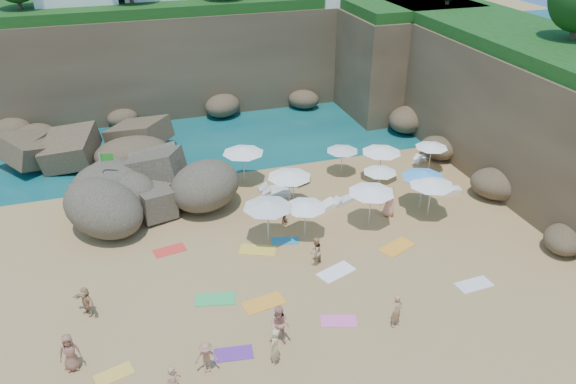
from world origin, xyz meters
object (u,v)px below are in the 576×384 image
object	(u,v)px
rock_outcrop	(145,204)
parasol_1	(289,174)
flag_pole	(105,175)
person_stand_0	(174,383)
person_stand_1	(315,251)
person_stand_6	(274,347)
parasol_2	(342,149)
person_stand_3	(284,213)
person_stand_4	(389,202)
person_stand_5	(97,208)
parasol_0	(243,150)
person_stand_2	(217,196)
lounger_0	(277,194)

from	to	relation	value
rock_outcrop	parasol_1	world-z (taller)	parasol_1
flag_pole	person_stand_0	bearing A→B (deg)	-83.42
rock_outcrop	person_stand_0	bearing A→B (deg)	-90.84
person_stand_1	person_stand_6	xyz separation A→B (m)	(-3.87, -5.81, 0.10)
parasol_2	person_stand_3	xyz separation A→B (m)	(-5.47, -4.81, -1.10)
flag_pole	parasol_1	distance (m)	10.40
person_stand_4	parasol_1	bearing A→B (deg)	-153.24
person_stand_5	person_stand_1	bearing A→B (deg)	-70.90
parasol_0	person_stand_2	bearing A→B (deg)	-131.56
person_stand_0	person_stand_5	xyz separation A→B (m)	(-2.43, 14.29, -0.04)
person_stand_0	person_stand_4	world-z (taller)	person_stand_4
person_stand_1	person_stand_5	bearing A→B (deg)	-66.58
flag_pole	person_stand_1	distance (m)	12.80
parasol_1	person_stand_5	size ratio (longest dim) A/B	1.76
person_stand_5	parasol_0	bearing A→B (deg)	-22.21
rock_outcrop	person_stand_6	bearing A→B (deg)	-75.40
parasol_2	lounger_0	size ratio (longest dim) A/B	1.18
flag_pole	person_stand_0	distance (m)	14.87
parasol_2	person_stand_1	size ratio (longest dim) A/B	1.37
parasol_2	person_stand_1	distance (m)	10.37
parasol_1	parasol_2	bearing A→B (deg)	34.47
lounger_0	person_stand_1	size ratio (longest dim) A/B	1.16
flag_pole	person_stand_5	distance (m)	1.95
person_stand_5	parasol_1	bearing A→B (deg)	-44.81
parasol_1	person_stand_5	world-z (taller)	parasol_1
parasol_1	person_stand_0	world-z (taller)	parasol_1
rock_outcrop	person_stand_3	xyz separation A→B (m)	(7.36, -4.69, 0.72)
person_stand_5	person_stand_6	world-z (taller)	person_stand_6
rock_outcrop	parasol_1	bearing A→B (deg)	-20.70
person_stand_0	person_stand_6	xyz separation A→B (m)	(4.03, 0.57, 0.09)
parasol_0	person_stand_5	size ratio (longest dim) A/B	1.79
person_stand_3	person_stand_6	size ratio (longest dim) A/B	0.84
lounger_0	person_stand_1	xyz separation A→B (m)	(-0.19, -7.34, 0.63)
person_stand_3	person_stand_4	size ratio (longest dim) A/B	0.78
person_stand_3	parasol_0	bearing A→B (deg)	52.80
parasol_2	person_stand_0	xyz separation A→B (m)	(-13.05, -15.32, -1.05)
parasol_1	person_stand_4	xyz separation A→B (m)	(5.16, -2.60, -1.31)
parasol_1	person_stand_1	distance (m)	5.95
lounger_0	parasol_1	bearing A→B (deg)	-68.23
parasol_1	parasol_2	distance (m)	5.67
person_stand_4	person_stand_6	bearing A→B (deg)	-83.24
person_stand_1	person_stand_0	bearing A→B (deg)	9.74
person_stand_6	person_stand_2	bearing A→B (deg)	-142.64
person_stand_3	person_stand_5	world-z (taller)	person_stand_5
person_stand_6	person_stand_4	bearing A→B (deg)	171.94
flag_pole	parasol_1	bearing A→B (deg)	-14.21
parasol_1	parasol_2	xyz separation A→B (m)	(4.66, 3.20, -0.42)
parasol_1	person_stand_0	size ratio (longest dim) A/B	1.67
parasol_2	person_stand_6	bearing A→B (deg)	-121.42
person_stand_3	person_stand_0	bearing A→B (deg)	-172.73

